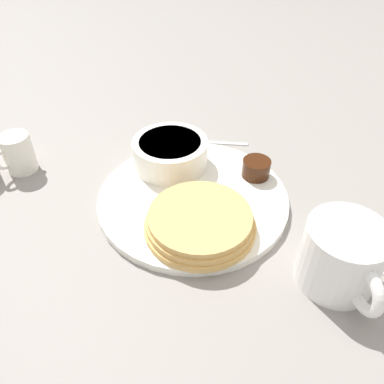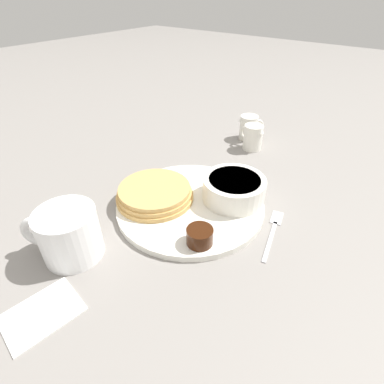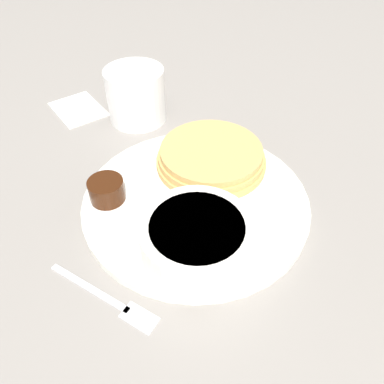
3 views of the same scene
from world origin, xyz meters
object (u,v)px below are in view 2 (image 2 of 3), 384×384
object	(u,v)px
coffee_mug	(68,234)
fork	(274,228)
bowl	(234,188)
plate	(190,205)
creamer_pitcher_near	(253,137)
creamer_pitcher_far	(249,127)

from	to	relation	value
coffee_mug	fork	xyz separation A→B (m)	(0.25, -0.23, -0.04)
bowl	fork	world-z (taller)	bowl
plate	coffee_mug	size ratio (longest dim) A/B	2.46
creamer_pitcher_near	fork	distance (m)	0.31
coffee_mug	creamer_pitcher_far	size ratio (longest dim) A/B	1.74
creamer_pitcher_far	coffee_mug	bearing A→B (deg)	179.08
bowl	coffee_mug	distance (m)	0.30
bowl	coffee_mug	size ratio (longest dim) A/B	1.04
bowl	coffee_mug	world-z (taller)	coffee_mug
plate	fork	distance (m)	0.16
bowl	fork	bearing A→B (deg)	-101.37
coffee_mug	fork	world-z (taller)	coffee_mug
creamer_pitcher_near	fork	size ratio (longest dim) A/B	0.54
fork	coffee_mug	bearing A→B (deg)	137.55
creamer_pitcher_near	creamer_pitcher_far	distance (m)	0.06
bowl	creamer_pitcher_far	xyz separation A→B (m)	(0.28, 0.12, -0.00)
coffee_mug	creamer_pitcher_far	world-z (taller)	coffee_mug
plate	coffee_mug	xyz separation A→B (m)	(-0.21, 0.07, 0.04)
fork	bowl	bearing A→B (deg)	78.63
bowl	creamer_pitcher_far	size ratio (longest dim) A/B	1.81
coffee_mug	creamer_pitcher_far	distance (m)	0.56
bowl	creamer_pitcher_near	xyz separation A→B (m)	(0.23, 0.09, -0.00)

